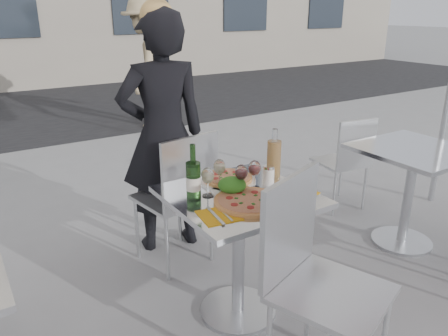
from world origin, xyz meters
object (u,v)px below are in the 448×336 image
woman_diner (163,135)px  chair_far (181,190)px  main_table (239,230)px  sugar_shaker (268,175)px  pedestrian_b (148,64)px  salad_plate (232,186)px  wineglass_white_b (219,168)px  chair_near (312,267)px  pizza_near (248,201)px  wineglass_white_a (208,176)px  wineglass_red_b (255,169)px  side_chair_rfar (347,156)px  napkin_left (219,215)px  carafe (274,158)px  wine_bottle (193,179)px  wineglass_red_a (241,173)px  napkin_right (297,192)px  pizza_far (228,179)px  side_table_right (411,176)px

woman_diner → chair_far: bearing=92.9°
main_table → sugar_shaker: (0.22, 0.03, 0.26)m
pedestrian_b → salad_plate: size_ratio=8.37×
salad_plate → wineglass_white_b: (-0.01, 0.11, 0.07)m
chair_near → pizza_near: chair_near is taller
sugar_shaker → wineglass_white_a: (-0.37, 0.04, 0.06)m
chair_far → chair_near: size_ratio=0.94×
salad_plate → wineglass_red_b: (0.14, -0.01, 0.07)m
pedestrian_b → wineglass_red_b: 4.43m
woman_diner → salad_plate: size_ratio=7.65×
side_chair_rfar → napkin_left: 1.98m
pizza_near → carafe: (0.33, 0.21, 0.11)m
woman_diner → wineglass_white_b: 0.80m
pedestrian_b → wineglass_red_b: size_ratio=11.69×
sugar_shaker → wineglass_red_b: wineglass_red_b is taller
chair_far → napkin_left: (-0.19, -0.78, 0.19)m
wine_bottle → wineglass_red_a: bearing=-12.0°
wineglass_red_a → napkin_right: (0.25, -0.16, -0.11)m
napkin_right → wine_bottle: bearing=150.0°
wineglass_white_b → napkin_left: 0.38m
wineglass_red_b → napkin_right: wineglass_red_b is taller
main_table → wineglass_red_b: (0.12, 0.03, 0.32)m
main_table → wineglass_red_b: 0.34m
carafe → pizza_far: bearing=161.0°
wineglass_red_a → napkin_right: size_ratio=0.78×
side_table_right → wineglass_red_a: wineglass_red_a is taller
salad_plate → sugar_shaker: size_ratio=2.06×
pizza_near → pizza_far: bearing=76.8°
chair_near → wineglass_white_a: bearing=86.0°
pizza_far → wineglass_white_a: (-0.20, -0.11, 0.09)m
wineglass_white_b → salad_plate: bearing=-85.3°
main_table → chair_near: 0.55m
wineglass_red_a → side_table_right: bearing=-0.5°
pizza_far → napkin_left: (-0.27, -0.34, -0.01)m
sugar_shaker → wineglass_red_b: bearing=-178.2°
side_table_right → wine_bottle: (-1.74, 0.07, 0.32)m
pizza_far → wineglass_white_b: 0.12m
wineglass_white_a → wineglass_red_a: same height
side_table_right → side_chair_rfar: 0.66m
sugar_shaker → pizza_near: bearing=-148.3°
main_table → napkin_right: napkin_right is taller
wine_bottle → pedestrian_b: bearing=69.6°
pedestrian_b → napkin_right: (-1.06, -4.44, -0.17)m
pedestrian_b → napkin_right: size_ratio=9.16×
chair_near → side_chair_rfar: bearing=18.1°
pizza_far → wine_bottle: size_ratio=1.07×
main_table → sugar_shaker: sugar_shaker is taller
side_chair_rfar → woman_diner: 1.62m
pedestrian_b → side_chair_rfar: bearing=38.2°
main_table → side_table_right: bearing=0.0°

